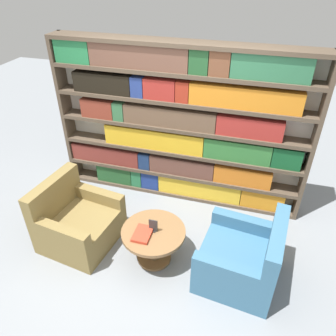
% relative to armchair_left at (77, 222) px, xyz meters
% --- Properties ---
extents(ground_plane, '(14.00, 14.00, 0.00)m').
position_rel_armchair_left_xyz_m(ground_plane, '(0.94, -0.11, -0.27)').
color(ground_plane, gray).
extents(bookshelf, '(3.37, 0.30, 2.17)m').
position_rel_armchair_left_xyz_m(bookshelf, '(0.95, 1.28, 0.82)').
color(bookshelf, silver).
rests_on(bookshelf, ground_plane).
extents(armchair_left, '(0.91, 0.94, 0.82)m').
position_rel_armchair_left_xyz_m(armchair_left, '(0.00, 0.00, 0.00)').
color(armchair_left, olive).
rests_on(armchair_left, ground_plane).
extents(armchair_right, '(0.89, 0.92, 0.82)m').
position_rel_armchair_left_xyz_m(armchair_right, '(1.99, -0.01, 0.00)').
color(armchair_right, '#386684').
rests_on(armchair_right, ground_plane).
extents(coffee_table, '(0.72, 0.72, 0.45)m').
position_rel_armchair_left_xyz_m(coffee_table, '(1.00, -0.04, 0.05)').
color(coffee_table, brown).
rests_on(coffee_table, ground_plane).
extents(table_sign, '(0.10, 0.06, 0.16)m').
position_rel_armchair_left_xyz_m(table_sign, '(1.00, -0.04, 0.24)').
color(table_sign, black).
rests_on(table_sign, coffee_table).
extents(stray_book, '(0.19, 0.26, 0.04)m').
position_rel_armchair_left_xyz_m(stray_book, '(0.90, -0.13, 0.19)').
color(stray_book, '#B73823').
rests_on(stray_book, coffee_table).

